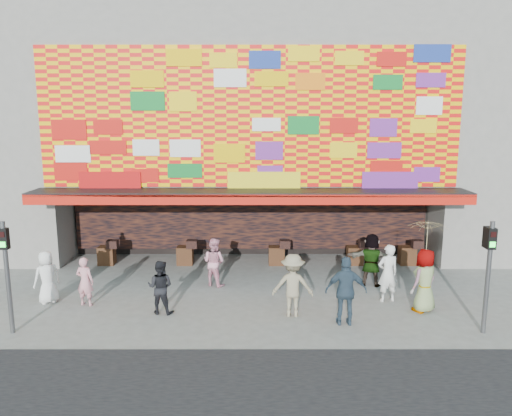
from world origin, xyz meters
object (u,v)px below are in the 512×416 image
object	(u,v)px
signal_left	(6,265)
ped_e	(346,291)
ped_g	(425,281)
ped_a	(47,277)
ped_d	(293,285)
ped_b	(85,281)
ped_h	(388,273)
ped_f	(371,260)
ped_i	(214,262)
signal_right	(489,265)
ped_c	(160,287)
parasol	(427,238)

from	to	relation	value
signal_left	ped_e	bearing A→B (deg)	3.46
ped_e	ped_g	bearing A→B (deg)	-156.76
ped_a	ped_d	distance (m)	7.45
ped_b	ped_h	distance (m)	9.15
ped_e	ped_f	xyz separation A→B (m)	(1.41, 3.16, -0.07)
ped_e	ped_h	bearing A→B (deg)	-130.00
ped_b	ped_h	size ratio (longest dim) A/B	0.83
ped_d	ped_f	size ratio (longest dim) A/B	1.01
ped_a	ped_i	world-z (taller)	same
signal_left	ped_d	bearing A→B (deg)	8.69
signal_right	ped_h	xyz separation A→B (m)	(-1.96, 2.27, -0.97)
ped_a	ped_d	size ratio (longest dim) A/B	0.90
ped_d	ped_e	world-z (taller)	ped_e
signal_right	ped_f	size ratio (longest dim) A/B	1.68
ped_d	ped_i	bearing A→B (deg)	-41.81
signal_right	ped_f	xyz separation A→B (m)	(-2.14, 3.69, -0.97)
signal_left	ped_f	xyz separation A→B (m)	(10.26, 3.69, -0.97)
ped_a	ped_d	bearing A→B (deg)	130.31
ped_h	ped_i	distance (m)	5.63
signal_left	ped_a	size ratio (longest dim) A/B	1.85
ped_e	ped_c	bearing A→B (deg)	-6.40
parasol	ped_h	bearing A→B (deg)	136.48
ped_d	ped_f	bearing A→B (deg)	-132.91
ped_b	parasol	distance (m)	10.11
ped_b	ped_c	bearing A→B (deg)	177.71
ped_a	parasol	size ratio (longest dim) A/B	0.83
ped_g	ped_c	bearing A→B (deg)	-33.78
ped_i	ped_g	bearing A→B (deg)	-170.52
signal_left	ped_i	distance (m)	6.33
signal_left	parasol	bearing A→B (deg)	7.38
parasol	ped_d	bearing A→B (deg)	-175.18
ped_f	signal_right	bearing A→B (deg)	135.18
ped_a	ped_g	size ratio (longest dim) A/B	0.87
ped_b	ped_d	world-z (taller)	ped_d
ped_g	parasol	xyz separation A→B (m)	(0.00, -0.00, 1.27)
ped_d	ped_g	bearing A→B (deg)	-170.41
ped_h	ped_d	bearing A→B (deg)	8.02
ped_i	ped_b	bearing A→B (deg)	55.12
ped_a	ped_b	bearing A→B (deg)	127.73
ped_f	parasol	world-z (taller)	parasol
signal_left	ped_e	size ratio (longest dim) A/B	1.56
ped_a	ped_i	distance (m)	5.18
ped_d	ped_i	size ratio (longest dim) A/B	1.12
ped_b	ped_f	distance (m)	9.14
signal_right	ped_a	bearing A→B (deg)	170.09
ped_a	ped_c	distance (m)	3.68
ped_d	ped_g	xyz separation A→B (m)	(3.84, 0.32, 0.03)
ped_a	ped_d	xyz separation A→B (m)	(7.38, -1.01, 0.09)
signal_left	ped_d	size ratio (longest dim) A/B	1.66
ped_b	ped_a	bearing A→B (deg)	1.28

